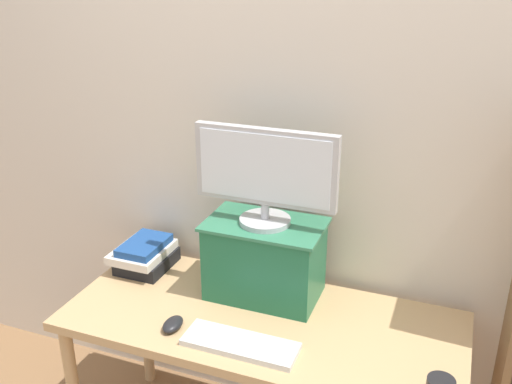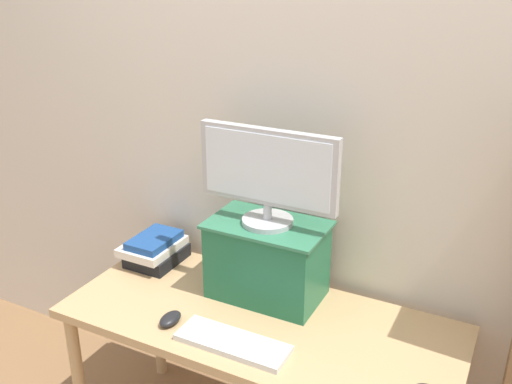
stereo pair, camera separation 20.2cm
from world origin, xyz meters
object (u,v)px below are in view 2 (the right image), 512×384
object	(u,v)px
desk	(259,335)
book_stack	(155,249)
riser_box	(267,258)
computer_mouse	(170,319)
keyboard	(233,342)
computer_monitor	(268,174)

from	to	relation	value
desk	book_stack	size ratio (longest dim) A/B	5.63
riser_box	computer_mouse	xyz separation A→B (m)	(-0.23, -0.34, -0.14)
keyboard	computer_mouse	distance (m)	0.27
keyboard	book_stack	bearing A→B (deg)	148.70
keyboard	computer_mouse	world-z (taller)	computer_mouse
desk	keyboard	size ratio (longest dim) A/B	3.68
computer_monitor	book_stack	distance (m)	0.72
computer_mouse	book_stack	distance (m)	0.48
riser_box	book_stack	xyz separation A→B (m)	(-0.56, 0.01, -0.10)
keyboard	desk	bearing A→B (deg)	87.94
book_stack	desk	bearing A→B (deg)	-16.01
desk	computer_monitor	world-z (taller)	computer_monitor
computer_mouse	book_stack	size ratio (longest dim) A/B	0.39
riser_box	keyboard	world-z (taller)	riser_box
computer_monitor	book_stack	size ratio (longest dim) A/B	2.07
desk	computer_monitor	xyz separation A→B (m)	(-0.05, 0.16, 0.59)
desk	computer_monitor	size ratio (longest dim) A/B	2.73
desk	computer_monitor	bearing A→B (deg)	106.08
riser_box	computer_monitor	size ratio (longest dim) A/B	0.83
riser_box	keyboard	bearing A→B (deg)	-83.64
computer_mouse	book_stack	bearing A→B (deg)	132.82
riser_box	computer_monitor	distance (m)	0.35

